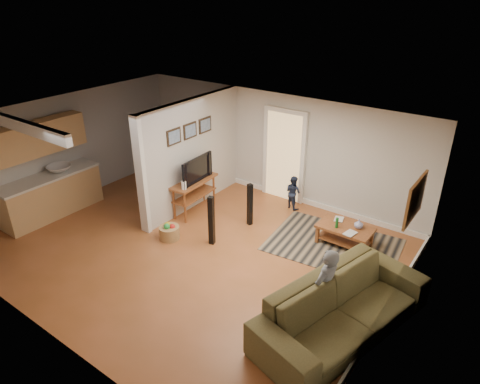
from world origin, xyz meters
name	(u,v)px	position (x,y,z in m)	size (l,w,h in m)	color
ground	(193,247)	(0.00, 0.00, 0.00)	(7.50, 7.50, 0.00)	brown
room_shell	(164,160)	(-1.07, 0.43, 1.46)	(7.54, 6.02, 2.52)	#BBB8B3
area_rug	(333,245)	(2.23, 1.70, 0.01)	(2.47, 1.81, 0.01)	black
sofa	(340,330)	(3.30, -0.39, 0.00)	(2.90, 1.13, 0.85)	#4D3B26
coffee_table	(346,231)	(2.39, 1.84, 0.32)	(1.06, 0.63, 0.62)	#622F17
tv_console	(194,183)	(-0.94, 1.15, 0.70)	(0.53, 1.25, 1.06)	#622F17
speaker_left	(211,221)	(0.22, 0.33, 0.52)	(0.10, 0.10, 1.04)	black
speaker_right	(250,205)	(0.40, 1.40, 0.48)	(0.10, 0.10, 0.95)	black
toy_basket	(169,232)	(-0.60, -0.03, 0.15)	(0.41, 0.41, 0.37)	olive
child	(322,322)	(3.00, -0.41, 0.00)	(0.48, 0.31, 1.31)	slate
toddler	(292,207)	(0.77, 2.61, 0.00)	(0.39, 0.30, 0.79)	#1E2740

